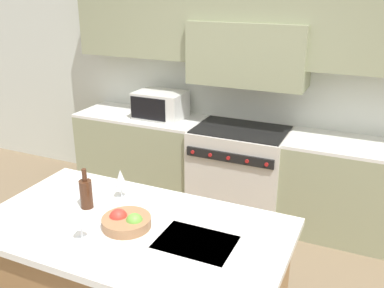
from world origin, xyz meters
name	(u,v)px	position (x,y,z in m)	size (l,w,h in m)	color
back_cabinetry	(252,57)	(0.00, 2.23, 1.60)	(10.00, 0.46, 2.70)	silver
back_counter	(240,171)	(0.00, 1.98, 0.46)	(3.73, 0.62, 0.93)	gray
range_stove	(239,172)	(0.00, 1.96, 0.47)	(0.94, 0.70, 0.93)	beige
microwave	(160,105)	(-0.91, 1.98, 1.07)	(0.52, 0.39, 0.28)	silver
kitchen_island	(135,285)	(-0.05, 0.01, 0.45)	(1.89, 1.04, 0.90)	olive
wine_bottle	(86,193)	(-0.44, 0.09, 1.01)	(0.08, 0.08, 0.28)	#422314
wine_glass_near	(80,217)	(-0.24, -0.23, 1.04)	(0.08, 0.08, 0.21)	white
wine_glass_far	(121,179)	(-0.31, 0.29, 1.04)	(0.08, 0.08, 0.21)	white
fruit_bowl	(126,221)	(-0.08, -0.01, 0.94)	(0.30, 0.30, 0.11)	#996B47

